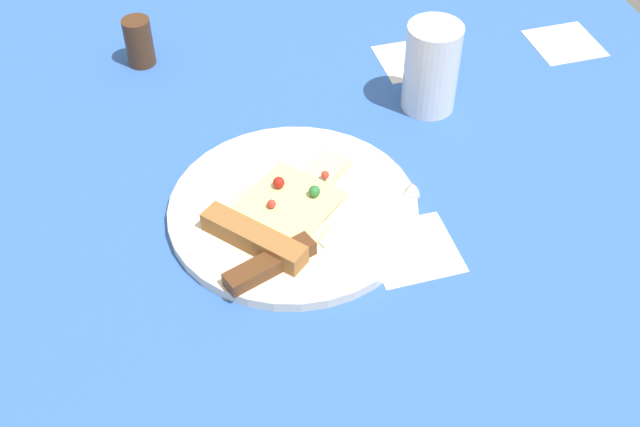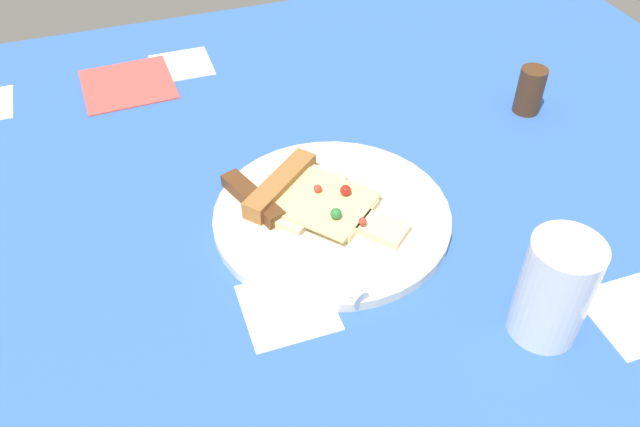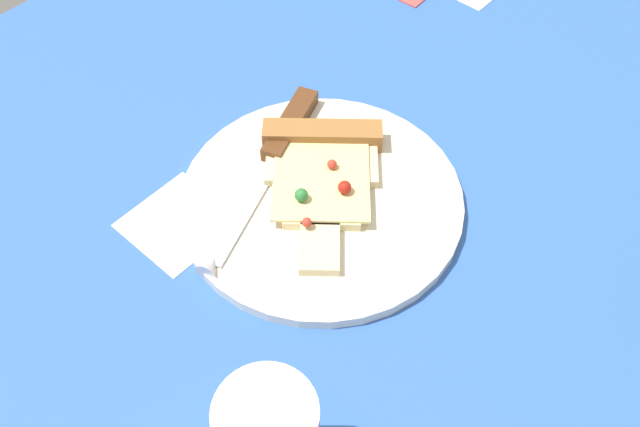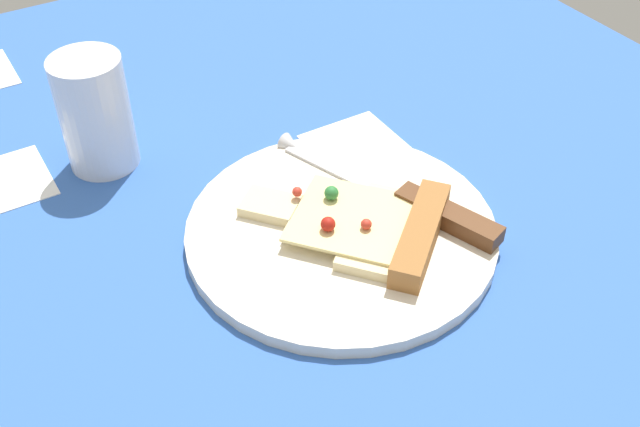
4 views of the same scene
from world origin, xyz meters
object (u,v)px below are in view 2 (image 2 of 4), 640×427
object	(u,v)px
knife	(276,220)
drinking_glass	(555,289)
plate	(332,216)
napkin	(128,84)
pepper_shaker	(530,90)
pizza_slice	(313,200)

from	to	relation	value
knife	drinking_glass	size ratio (longest dim) A/B	2.04
plate	napkin	size ratio (longest dim) A/B	2.10
drinking_glass	napkin	bearing A→B (deg)	119.20
plate	pepper_shaker	size ratio (longest dim) A/B	4.16
plate	pepper_shaker	xyz separation A→B (cm)	(33.52, 12.34, 2.68)
pepper_shaker	knife	bearing A→B (deg)	-163.14
plate	napkin	xyz separation A→B (cm)	(-18.73, 37.65, -0.41)
knife	pepper_shaker	size ratio (longest dim) A/B	3.54
knife	pizza_slice	bearing A→B (deg)	179.85
pizza_slice	drinking_glass	bearing A→B (deg)	83.97
knife	napkin	xyz separation A→B (cm)	(-12.12, 37.47, -1.62)
knife	pepper_shaker	distance (cm)	41.95
pepper_shaker	napkin	size ratio (longest dim) A/B	0.51
pizza_slice	pepper_shaker	bearing A→B (deg)	156.06
drinking_glass	napkin	world-z (taller)	drinking_glass
knife	pepper_shaker	xyz separation A→B (cm)	(40.12, 12.16, 1.47)
plate	drinking_glass	xyz separation A→B (cm)	(14.20, -21.26, 5.10)
pizza_slice	pepper_shaker	xyz separation A→B (cm)	(35.18, 10.37, 1.28)
plate	pizza_slice	distance (cm)	2.93
drinking_glass	pepper_shaker	bearing A→B (deg)	60.11
plate	knife	size ratio (longest dim) A/B	1.17
plate	knife	distance (cm)	6.72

